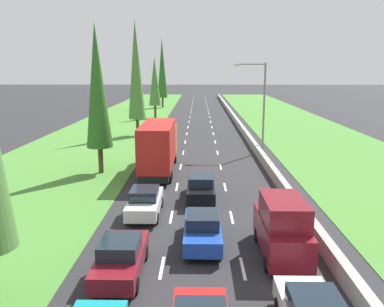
# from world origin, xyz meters

# --- Properties ---
(ground_plane) EXTENTS (300.00, 300.00, 0.00)m
(ground_plane) POSITION_xyz_m (0.00, 60.00, 0.00)
(ground_plane) COLOR #28282B
(ground_plane) RESTS_ON ground
(grass_verge_left) EXTENTS (14.00, 140.00, 0.04)m
(grass_verge_left) POSITION_xyz_m (-12.65, 60.00, 0.02)
(grass_verge_left) COLOR #478433
(grass_verge_left) RESTS_ON ground
(grass_verge_right) EXTENTS (14.00, 140.00, 0.04)m
(grass_verge_right) POSITION_xyz_m (14.35, 60.00, 0.02)
(grass_verge_right) COLOR #478433
(grass_verge_right) RESTS_ON ground
(median_barrier) EXTENTS (0.44, 120.00, 0.85)m
(median_barrier) POSITION_xyz_m (5.70, 60.00, 0.42)
(median_barrier) COLOR #9E9B93
(median_barrier) RESTS_ON ground
(lane_markings) EXTENTS (3.64, 116.00, 0.01)m
(lane_markings) POSITION_xyz_m (0.00, 60.00, 0.01)
(lane_markings) COLOR white
(lane_markings) RESTS_ON ground
(maroon_sedan_left_lane) EXTENTS (1.82, 4.50, 1.64)m
(maroon_sedan_left_lane) POSITION_xyz_m (-3.38, 14.36, 0.81)
(maroon_sedan_left_lane) COLOR maroon
(maroon_sedan_left_lane) RESTS_ON ground
(white_sedan_left_lane) EXTENTS (1.82, 4.50, 1.64)m
(white_sedan_left_lane) POSITION_xyz_m (-3.31, 21.37, 0.81)
(white_sedan_left_lane) COLOR white
(white_sedan_left_lane) RESTS_ON ground
(blue_sedan_centre_lane) EXTENTS (1.82, 4.50, 1.64)m
(blue_sedan_centre_lane) POSITION_xyz_m (0.02, 17.38, 0.81)
(blue_sedan_centre_lane) COLOR #1E47B7
(blue_sedan_centre_lane) RESTS_ON ground
(black_sedan_centre_lane) EXTENTS (1.82, 4.50, 1.64)m
(black_sedan_centre_lane) POSITION_xyz_m (-0.02, 24.25, 0.81)
(black_sedan_centre_lane) COLOR black
(black_sedan_centre_lane) RESTS_ON ground
(red_box_truck_left_lane) EXTENTS (2.46, 9.40, 4.18)m
(red_box_truck_left_lane) POSITION_xyz_m (-3.44, 31.10, 2.18)
(red_box_truck_left_lane) COLOR black
(red_box_truck_left_lane) RESTS_ON ground
(maroon_van_right_lane) EXTENTS (1.96, 4.90, 2.82)m
(maroon_van_right_lane) POSITION_xyz_m (3.63, 16.22, 1.40)
(maroon_van_right_lane) COLOR maroon
(maroon_van_right_lane) RESTS_ON ground
(poplar_tree_second) EXTENTS (2.10, 2.10, 11.95)m
(poplar_tree_second) POSITION_xyz_m (-8.20, 30.83, 7.03)
(poplar_tree_second) COLOR #4C3823
(poplar_tree_second) RESTS_ON ground
(poplar_tree_third) EXTENTS (2.16, 2.16, 14.31)m
(poplar_tree_third) POSITION_xyz_m (-7.99, 49.45, 8.21)
(poplar_tree_third) COLOR #4C3823
(poplar_tree_third) RESTS_ON ground
(poplar_tree_fourth) EXTENTS (2.06, 2.06, 10.39)m
(poplar_tree_fourth) POSITION_xyz_m (-7.71, 67.88, 6.24)
(poplar_tree_fourth) COLOR #4C3823
(poplar_tree_fourth) RESTS_ON ground
(poplar_tree_fifth) EXTENTS (2.17, 2.17, 14.72)m
(poplar_tree_fifth) POSITION_xyz_m (-8.08, 86.42, 8.41)
(poplar_tree_fifth) COLOR #4C3823
(poplar_tree_fifth) RESTS_ON ground
(street_light_mast) EXTENTS (3.20, 0.28, 9.00)m
(street_light_mast) POSITION_xyz_m (6.04, 39.47, 5.23)
(street_light_mast) COLOR gray
(street_light_mast) RESTS_ON ground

